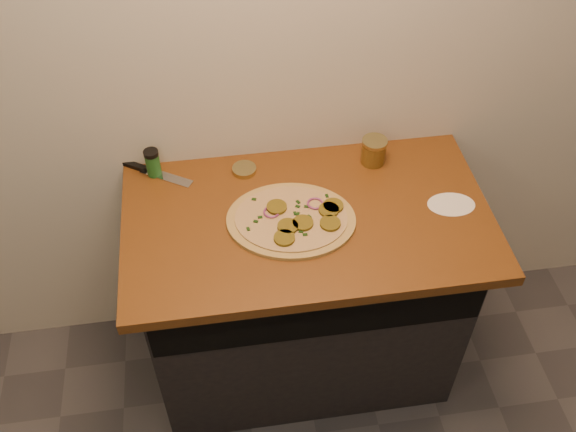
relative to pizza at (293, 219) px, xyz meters
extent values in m
cube|color=beige|center=(0.05, 0.35, 0.44)|extent=(4.00, 0.02, 2.70)
cube|color=black|center=(0.05, 0.05, -0.48)|extent=(1.10, 0.60, 0.86)
cube|color=brown|center=(0.05, 0.02, -0.03)|extent=(1.20, 0.70, 0.04)
cylinder|color=tan|center=(0.00, 0.00, 0.00)|extent=(0.47, 0.47, 0.01)
cylinder|color=beige|center=(0.00, 0.00, 0.01)|extent=(0.41, 0.41, 0.01)
cylinder|color=brown|center=(-0.02, -0.04, 0.01)|extent=(0.07, 0.07, 0.01)
cylinder|color=brown|center=(0.14, 0.03, 0.01)|extent=(0.07, 0.07, 0.01)
cylinder|color=brown|center=(-0.04, 0.05, 0.01)|extent=(0.07, 0.07, 0.01)
cylinder|color=brown|center=(0.03, -0.03, 0.01)|extent=(0.07, 0.07, 0.01)
cylinder|color=brown|center=(0.11, -0.05, 0.01)|extent=(0.07, 0.07, 0.01)
cylinder|color=brown|center=(-0.04, -0.09, 0.01)|extent=(0.07, 0.07, 0.01)
cylinder|color=brown|center=(0.12, 0.01, 0.01)|extent=(0.07, 0.07, 0.01)
torus|color=#7D2F68|center=(0.08, 0.05, 0.01)|extent=(0.05, 0.05, 0.01)
torus|color=#7D2F68|center=(-0.06, 0.03, 0.01)|extent=(0.05, 0.05, 0.01)
cube|color=black|center=(0.13, 0.08, 0.01)|extent=(0.01, 0.02, 0.00)
cube|color=black|center=(0.01, 0.02, 0.01)|extent=(0.01, 0.02, 0.00)
cube|color=black|center=(0.05, 0.04, 0.01)|extent=(0.02, 0.01, 0.00)
cube|color=black|center=(0.02, -0.07, 0.01)|extent=(0.02, 0.01, 0.00)
cube|color=black|center=(0.03, -0.08, 0.01)|extent=(0.02, 0.01, 0.00)
cube|color=black|center=(-0.12, 0.00, 0.01)|extent=(0.02, 0.01, 0.00)
cube|color=black|center=(0.02, 0.01, 0.01)|extent=(0.02, 0.02, 0.00)
cube|color=black|center=(-0.11, 0.10, 0.01)|extent=(0.02, 0.01, 0.00)
cube|color=black|center=(0.00, -0.02, 0.01)|extent=(0.02, 0.01, 0.00)
cube|color=black|center=(0.02, 0.05, 0.01)|extent=(0.02, 0.02, 0.00)
cube|color=black|center=(-0.15, -0.03, 0.01)|extent=(0.01, 0.02, 0.00)
cube|color=black|center=(0.05, -0.01, 0.01)|extent=(0.02, 0.02, 0.00)
cube|color=black|center=(0.03, 0.07, 0.01)|extent=(0.02, 0.02, 0.00)
cube|color=black|center=(-0.10, 0.01, 0.01)|extent=(0.02, 0.01, 0.00)
cube|color=#B7BAC1|center=(-0.40, 0.27, -0.01)|extent=(0.19, 0.14, 0.00)
cube|color=black|center=(-0.51, 0.34, 0.00)|extent=(0.10, 0.07, 0.02)
cylinder|color=tan|center=(-0.13, 0.26, 0.00)|extent=(0.10, 0.10, 0.02)
cylinder|color=maroon|center=(0.32, 0.25, 0.03)|extent=(0.08, 0.08, 0.08)
cylinder|color=tan|center=(0.32, 0.25, 0.08)|extent=(0.09, 0.09, 0.01)
cylinder|color=#1D5D21|center=(-0.44, 0.29, 0.03)|extent=(0.05, 0.05, 0.09)
cylinder|color=black|center=(-0.44, 0.29, 0.08)|extent=(0.05, 0.05, 0.02)
cylinder|color=white|center=(0.53, 0.00, -0.01)|extent=(0.17, 0.17, 0.00)
camera|label=1|loc=(-0.22, -1.40, 1.49)|focal=40.00mm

